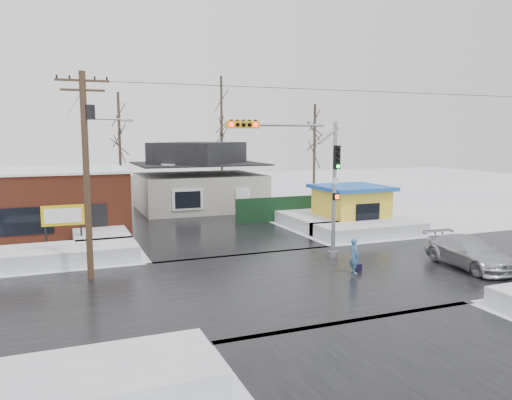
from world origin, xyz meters
name	(u,v)px	position (x,y,z in m)	size (l,w,h in m)	color
ground	(288,281)	(0.00, 0.00, 0.00)	(120.00, 120.00, 0.00)	white
road_ns	(288,280)	(0.00, 0.00, 0.01)	(10.00, 120.00, 0.02)	black
road_ew	(288,280)	(0.00, 0.00, 0.01)	(120.00, 10.00, 0.02)	black
snowbank_nw	(65,254)	(-9.00, 7.00, 0.40)	(7.00, 3.00, 0.80)	white
snowbank_ne	(370,229)	(9.00, 7.00, 0.40)	(7.00, 3.00, 0.80)	white
snowbank_sw	(75,385)	(-9.00, -7.00, 0.35)	(7.00, 3.00, 0.70)	white
snowbank_nside_w	(99,233)	(-7.00, 12.00, 0.40)	(3.00, 8.00, 0.80)	white
snowbank_nside_e	(305,219)	(7.00, 12.00, 0.40)	(3.00, 8.00, 0.80)	white
traffic_signal	(308,171)	(2.43, 2.97, 4.54)	(6.05, 0.68, 7.00)	gray
utility_pole	(88,163)	(-7.93, 3.50, 5.11)	(3.15, 0.44, 9.00)	#382619
brick_building	(29,201)	(-11.00, 15.99, 2.08)	(12.20, 8.20, 4.12)	brown
marquee_sign	(63,217)	(-9.00, 9.49, 1.92)	(2.20, 0.21, 2.55)	black
house	(199,179)	(2.00, 22.00, 2.62)	(10.40, 8.40, 5.76)	#A9A499
kiosk	(351,206)	(9.50, 9.99, 1.46)	(4.60, 4.60, 2.88)	yellow
fence	(287,209)	(6.50, 14.00, 0.90)	(8.00, 0.12, 1.80)	black
tree_far_left	(119,116)	(-4.00, 26.00, 7.95)	(3.00, 3.00, 10.00)	#332821
tree_far_mid	(221,102)	(6.00, 28.00, 9.54)	(3.00, 3.00, 12.00)	#332821
tree_far_right	(315,125)	(12.00, 20.00, 7.16)	(3.00, 3.00, 9.00)	#332821
pedestrian	(354,256)	(3.29, -0.10, 0.82)	(0.60, 0.39, 1.63)	teal
car	(469,253)	(9.00, -1.22, 0.72)	(2.03, 4.99, 1.45)	silver
shopping_bag	(359,268)	(3.66, 0.06, 0.17)	(0.28, 0.12, 0.35)	black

